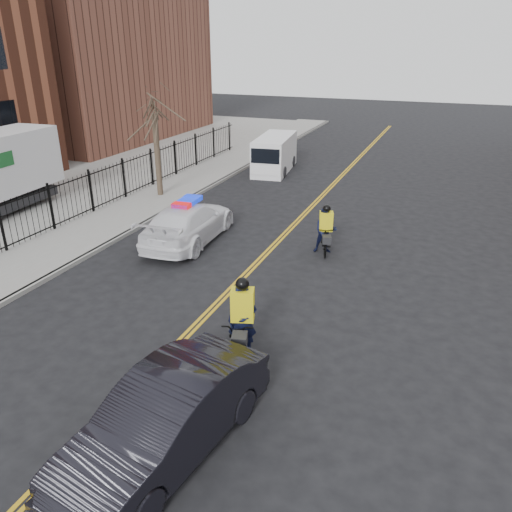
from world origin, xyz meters
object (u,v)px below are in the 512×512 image
at_px(police_cruiser, 189,222).
at_px(cyclist_far, 325,234).
at_px(cyclist_near, 243,329).
at_px(dark_sedan, 166,419).
at_px(cargo_van, 274,155).

height_order(police_cruiser, cyclist_far, cyclist_far).
relative_size(cyclist_near, cyclist_far, 1.21).
bearing_deg(dark_sedan, cargo_van, 113.81).
bearing_deg(dark_sedan, police_cruiser, 125.77).
xyz_separation_m(cargo_van, cyclist_far, (6.11, -11.27, -0.28)).
bearing_deg(cyclist_far, police_cruiser, 170.85).
bearing_deg(cyclist_far, cargo_van, 100.02).
distance_m(cargo_van, cyclist_far, 12.82).
xyz_separation_m(police_cruiser, cyclist_near, (5.06, -6.39, -0.04)).
height_order(dark_sedan, cyclist_far, cyclist_far).
bearing_deg(cyclist_near, cargo_van, 90.16).
distance_m(police_cruiser, dark_sedan, 11.17).
bearing_deg(dark_sedan, cyclist_far, 97.59).
bearing_deg(police_cruiser, cargo_van, -90.05).
distance_m(police_cruiser, cyclist_near, 8.15).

